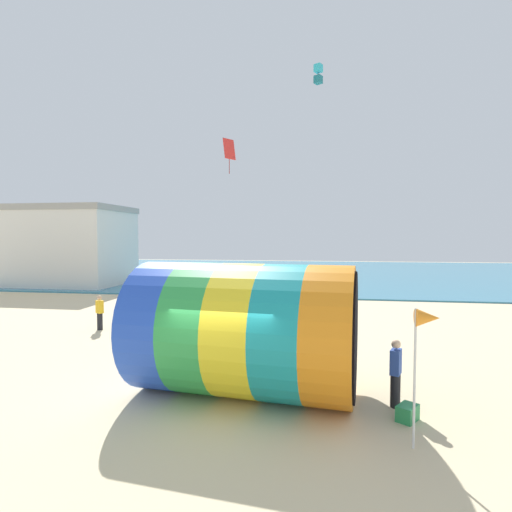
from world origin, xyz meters
TOP-DOWN VIEW (x-y plane):
  - ground_plane at (0.00, 0.00)m, footprint 120.00×120.00m
  - sea at (0.00, 37.38)m, footprint 120.00×40.00m
  - giant_inflatable_tube at (0.32, 0.81)m, footprint 6.06×4.12m
  - kite_handler at (4.11, 0.58)m, footprint 0.34×0.42m
  - kite_red_diamond at (-2.17, 10.00)m, footprint 0.56×0.69m
  - kite_cyan_box at (2.13, 13.09)m, footprint 0.52×0.52m
  - bystander_near_water at (-6.48, 11.92)m, footprint 0.39×0.28m
  - bystander_mid_beach at (-7.49, 7.01)m, footprint 0.42×0.39m
  - bystander_far_left at (-0.46, 7.25)m, footprint 0.24×0.37m
  - promenade_building at (-19.70, 21.97)m, footprint 10.94×7.10m
  - beach_flag at (4.30, -1.36)m, footprint 0.47×0.36m
  - cooler_box at (4.25, -0.14)m, footprint 0.59×0.63m

SIDE VIEW (x-z plane):
  - ground_plane at x=0.00m, z-range 0.00..0.00m
  - sea at x=0.00m, z-range 0.00..0.10m
  - cooler_box at x=4.25m, z-range 0.00..0.36m
  - bystander_mid_beach at x=-7.49m, z-range 0.01..1.56m
  - bystander_near_water at x=-6.48m, z-range 0.01..1.57m
  - kite_handler at x=4.11m, z-range 0.02..1.70m
  - bystander_far_left at x=-0.46m, z-range 0.02..1.77m
  - giant_inflatable_tube at x=0.32m, z-range 0.00..3.49m
  - beach_flag at x=4.30m, z-range 1.09..3.89m
  - promenade_building at x=-19.70m, z-range 0.01..6.79m
  - kite_red_diamond at x=-2.17m, z-range 7.63..9.35m
  - kite_cyan_box at x=2.13m, z-range 12.55..13.64m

